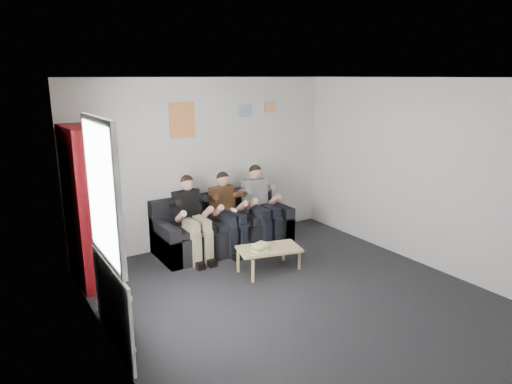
% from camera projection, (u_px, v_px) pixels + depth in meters
% --- Properties ---
extents(room_shell, '(5.00, 5.00, 5.00)m').
position_uv_depth(room_shell, '(300.00, 195.00, 5.40)').
color(room_shell, black).
rests_on(room_shell, ground).
extents(sofa, '(2.19, 0.90, 0.85)m').
position_uv_depth(sofa, '(223.00, 229.00, 7.40)').
color(sofa, black).
rests_on(sofa, ground).
extents(bookshelf, '(0.32, 0.95, 2.10)m').
position_uv_depth(bookshelf, '(85.00, 207.00, 5.98)').
color(bookshelf, maroon).
rests_on(bookshelf, ground).
extents(coffee_table, '(0.87, 0.48, 0.35)m').
position_uv_depth(coffee_table, '(269.00, 251.00, 6.48)').
color(coffee_table, '#DBBD7E').
rests_on(coffee_table, ground).
extents(game_cases, '(0.28, 0.26, 0.07)m').
position_uv_depth(game_cases, '(260.00, 247.00, 6.39)').
color(game_cases, white).
rests_on(game_cases, coffee_table).
extents(person_left, '(0.38, 0.81, 1.28)m').
position_uv_depth(person_left, '(193.00, 218.00, 6.84)').
color(person_left, black).
rests_on(person_left, sofa).
extents(person_middle, '(0.37, 0.79, 1.26)m').
position_uv_depth(person_middle, '(228.00, 213.00, 7.16)').
color(person_middle, '#492C18').
rests_on(person_middle, sofa).
extents(person_right, '(0.39, 0.85, 1.31)m').
position_uv_depth(person_right, '(261.00, 206.00, 7.47)').
color(person_right, silver).
rests_on(person_right, sofa).
extents(radiator, '(0.10, 0.64, 0.60)m').
position_uv_depth(radiator, '(120.00, 313.00, 4.70)').
color(radiator, white).
rests_on(radiator, ground).
extents(window, '(0.05, 1.30, 2.36)m').
position_uv_depth(window, '(107.00, 253.00, 4.49)').
color(window, white).
rests_on(window, room_shell).
extents(poster_large, '(0.42, 0.01, 0.55)m').
position_uv_depth(poster_large, '(182.00, 120.00, 7.06)').
color(poster_large, '#EBB653').
rests_on(poster_large, room_shell).
extents(poster_blue, '(0.25, 0.01, 0.20)m').
position_uv_depth(poster_blue, '(245.00, 111.00, 7.63)').
color(poster_blue, '#468EF1').
rests_on(poster_blue, room_shell).
extents(poster_pink, '(0.22, 0.01, 0.18)m').
position_uv_depth(poster_pink, '(270.00, 107.00, 7.88)').
color(poster_pink, '#E2468C').
rests_on(poster_pink, room_shell).
extents(poster_sign, '(0.20, 0.01, 0.14)m').
position_uv_depth(poster_sign, '(144.00, 109.00, 6.70)').
color(poster_sign, white).
rests_on(poster_sign, room_shell).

